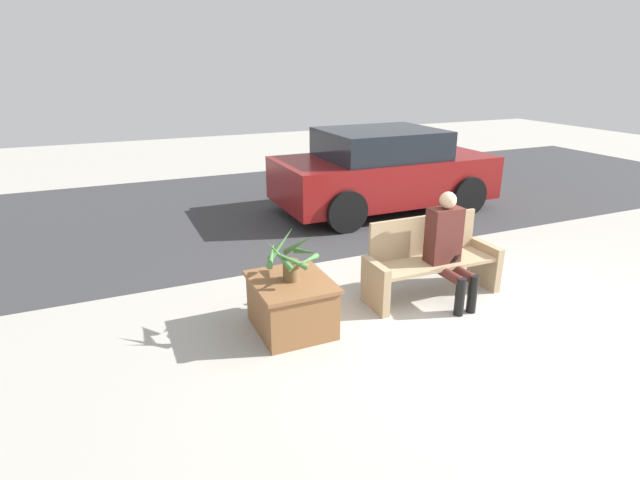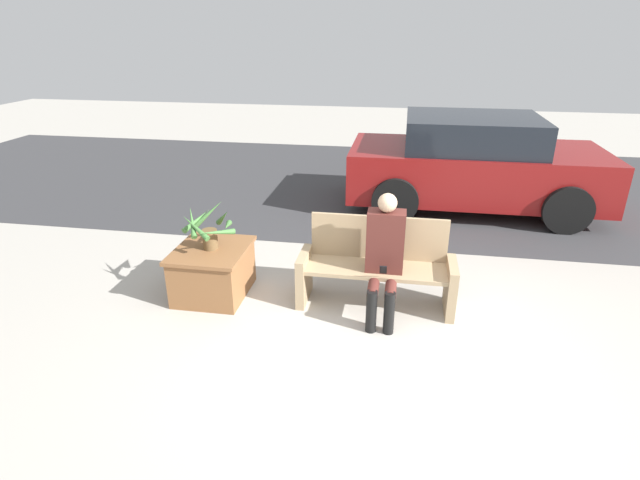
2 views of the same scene
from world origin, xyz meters
The scene contains 7 objects.
ground_plane centered at (0.00, 0.00, 0.00)m, with size 30.00×30.00×0.00m, color #ADA89E.
road_surface centered at (0.00, 5.39, 0.00)m, with size 20.00×6.00×0.01m, color #38383A.
bench centered at (-0.11, 0.99, 0.42)m, with size 1.61×0.51×0.91m.
person_seated centered at (-0.03, 0.80, 0.67)m, with size 0.37×0.63×1.26m.
planter_box centered at (-1.87, 0.88, 0.29)m, with size 0.76×0.85×0.54m.
potted_plant centered at (-1.87, 0.88, 0.78)m, with size 0.58×0.57×0.50m.
parked_car centered at (1.19, 4.29, 0.73)m, with size 3.87×1.98×1.46m.
Camera 2 is at (0.09, -3.70, 2.72)m, focal length 28.00 mm.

